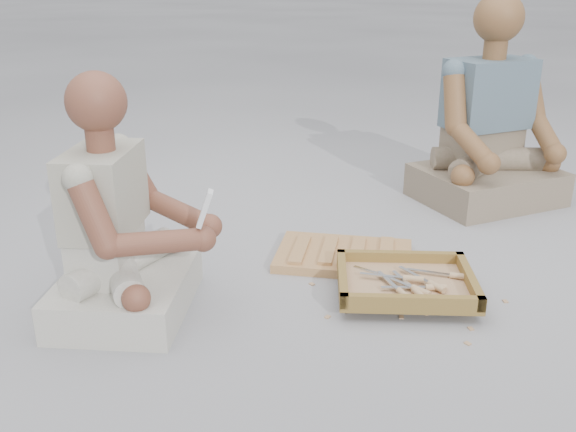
{
  "coord_description": "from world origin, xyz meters",
  "views": [
    {
      "loc": [
        -0.01,
        -1.87,
        1.07
      ],
      "look_at": [
        -0.09,
        0.14,
        0.3
      ],
      "focal_mm": 40.0,
      "sensor_mm": 36.0,
      "label": 1
    }
  ],
  "objects_px": {
    "carved_panel": "(344,256)",
    "companion": "(490,135)",
    "craftsman": "(120,235)",
    "tool_tray": "(405,283)"
  },
  "relations": [
    {
      "from": "companion",
      "to": "craftsman",
      "type": "bearing_deg",
      "value": 12.06
    },
    {
      "from": "craftsman",
      "to": "companion",
      "type": "height_order",
      "value": "companion"
    },
    {
      "from": "craftsman",
      "to": "companion",
      "type": "relative_size",
      "value": 0.81
    },
    {
      "from": "carved_panel",
      "to": "tool_tray",
      "type": "distance_m",
      "value": 0.36
    },
    {
      "from": "craftsman",
      "to": "companion",
      "type": "distance_m",
      "value": 1.88
    },
    {
      "from": "carved_panel",
      "to": "companion",
      "type": "distance_m",
      "value": 1.09
    },
    {
      "from": "carved_panel",
      "to": "tool_tray",
      "type": "relative_size",
      "value": 1.12
    },
    {
      "from": "tool_tray",
      "to": "carved_panel",
      "type": "bearing_deg",
      "value": 123.69
    },
    {
      "from": "carved_panel",
      "to": "tool_tray",
      "type": "height_order",
      "value": "tool_tray"
    },
    {
      "from": "tool_tray",
      "to": "craftsman",
      "type": "distance_m",
      "value": 0.98
    }
  ]
}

